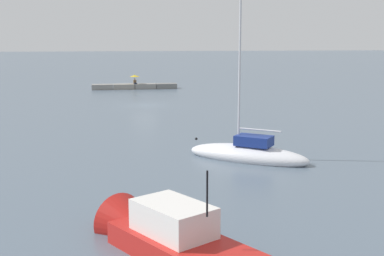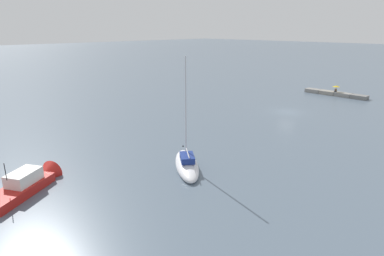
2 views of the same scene
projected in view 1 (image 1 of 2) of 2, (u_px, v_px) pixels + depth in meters
ground_plane at (144, 105)px, 53.43m from camera, size 500.00×500.00×0.00m
seawall_pier at (135, 86)px, 71.09m from camera, size 11.68×1.82×0.71m
person_seated_brown_left at (135, 82)px, 70.82m from camera, size 0.48×0.66×0.73m
umbrella_open_yellow at (135, 76)px, 70.80m from camera, size 1.32×1.32×1.29m
sailboat_white_far at (248, 154)px, 29.20m from camera, size 6.95×5.97×10.60m
motorboat_red_near at (165, 239)px, 16.60m from camera, size 5.34×7.03×3.88m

